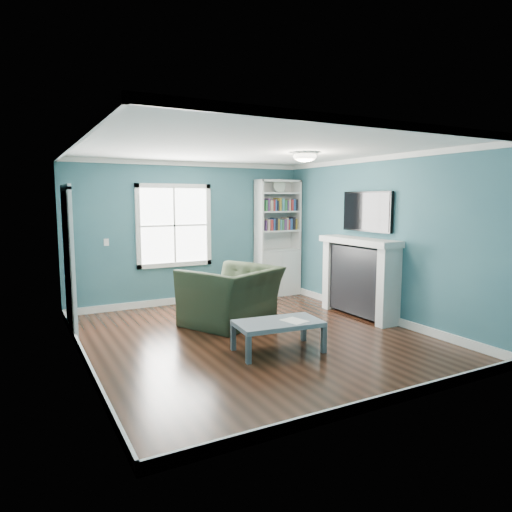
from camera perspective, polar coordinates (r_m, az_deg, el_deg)
name	(u,v)px	position (r m, az deg, el deg)	size (l,w,h in m)	color
floor	(253,337)	(6.50, -0.32, -10.11)	(5.00, 5.00, 0.00)	black
room_walls	(253,225)	(6.22, -0.33, 3.95)	(5.00, 5.00, 5.00)	#2E5A68
trim	(253,250)	(6.25, -0.33, 0.79)	(4.50, 5.00, 2.60)	white
window	(174,226)	(8.40, -10.17, 3.77)	(1.40, 0.06, 1.50)	white
bookshelf	(277,249)	(9.14, 2.70, 0.82)	(0.90, 0.35, 2.31)	silver
fireplace	(359,278)	(7.67, 12.81, -2.73)	(0.44, 1.58, 1.30)	black
tv	(367,212)	(7.65, 13.72, 5.42)	(0.06, 1.10, 0.65)	black
door	(68,260)	(6.97, -22.41, -0.45)	(0.12, 0.98, 2.17)	silver
ceiling_fixture	(305,156)	(6.79, 6.14, 12.35)	(0.38, 0.38, 0.15)	white
light_switch	(106,242)	(8.12, -18.20, 1.64)	(0.08, 0.01, 0.12)	white
recliner	(231,286)	(7.07, -3.09, -3.79)	(1.35, 0.88, 1.18)	black
coffee_table	(278,325)	(5.84, 2.79, -8.62)	(1.13, 0.70, 0.39)	#475056
paper_sheet	(294,321)	(5.85, 4.82, -8.06)	(0.24, 0.31, 0.00)	white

